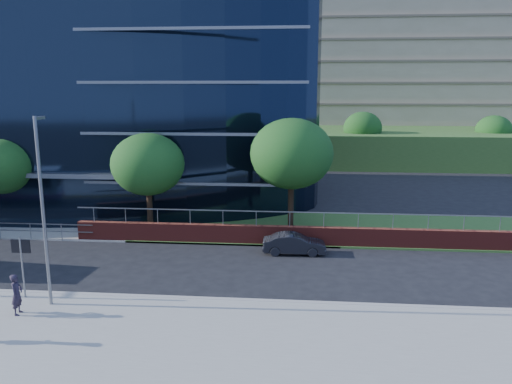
# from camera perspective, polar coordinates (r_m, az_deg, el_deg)

# --- Properties ---
(grass_verge) EXTENTS (36.00, 8.00, 0.12)m
(grass_verge) POSITION_cam_1_polar(r_m,az_deg,el_deg) (34.41, 17.47, -4.25)
(grass_verge) COLOR #2D511E
(grass_verge) RESTS_ON ground
(glass_office) EXTENTS (44.00, 23.10, 16.00)m
(glass_office) POSITION_cam_1_polar(r_m,az_deg,el_deg) (46.92, -21.17, 9.48)
(glass_office) COLOR black
(glass_office) RESTS_ON ground
(retaining_wall) EXTENTS (34.00, 0.40, 2.11)m
(retaining_wall) POSITION_cam_1_polar(r_m,az_deg,el_deg) (30.08, 11.52, -5.13)
(retaining_wall) COLOR maroon
(retaining_wall) RESTS_ON ground
(apartment_block) EXTENTS (60.00, 42.00, 30.00)m
(apartment_block) POSITION_cam_1_polar(r_m,az_deg,el_deg) (80.06, 16.64, 12.63)
(apartment_block) COLOR #2D511E
(apartment_block) RESTS_ON ground
(street_sign) EXTENTS (0.85, 0.09, 2.80)m
(street_sign) POSITION_cam_1_polar(r_m,az_deg,el_deg) (24.17, -25.24, -6.42)
(street_sign) COLOR slate
(street_sign) RESTS_ON pavement_near
(tree_far_b) EXTENTS (4.29, 4.29, 6.05)m
(tree_far_b) POSITION_cam_1_polar(r_m,az_deg,el_deg) (36.83, -27.04, 2.64)
(tree_far_b) COLOR black
(tree_far_b) RESTS_ON ground
(tree_far_c) EXTENTS (4.62, 4.62, 6.51)m
(tree_far_c) POSITION_cam_1_polar(r_m,az_deg,el_deg) (32.13, -12.26, 3.10)
(tree_far_c) COLOR black
(tree_far_c) RESTS_ON ground
(tree_far_d) EXTENTS (5.28, 5.28, 7.44)m
(tree_far_d) POSITION_cam_1_polar(r_m,az_deg,el_deg) (31.58, 4.08, 4.38)
(tree_far_d) COLOR black
(tree_far_d) RESTS_ON ground
(tree_dist_e) EXTENTS (4.62, 4.62, 6.51)m
(tree_dist_e) POSITION_cam_1_polar(r_m,az_deg,el_deg) (61.95, 12.09, 7.15)
(tree_dist_e) COLOR black
(tree_dist_e) RESTS_ON ground
(tree_dist_f) EXTENTS (4.29, 4.29, 6.05)m
(tree_dist_f) POSITION_cam_1_polar(r_m,az_deg,el_deg) (67.71, 25.52, 6.37)
(tree_dist_f) COLOR black
(tree_dist_f) RESTS_ON ground
(streetlight_east) EXTENTS (0.15, 0.77, 8.00)m
(streetlight_east) POSITION_cam_1_polar(r_m,az_deg,el_deg) (22.37, -23.18, -1.56)
(streetlight_east) COLOR slate
(streetlight_east) RESTS_ON pavement_near
(parked_car) EXTENTS (3.60, 1.35, 1.17)m
(parked_car) POSITION_cam_1_polar(r_m,az_deg,el_deg) (28.50, 4.39, -5.92)
(parked_car) COLOR black
(parked_car) RESTS_ON ground
(pedestrian) EXTENTS (0.47, 0.66, 1.71)m
(pedestrian) POSITION_cam_1_polar(r_m,az_deg,el_deg) (22.89, -25.67, -10.49)
(pedestrian) COLOR #241D2C
(pedestrian) RESTS_ON pavement_near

